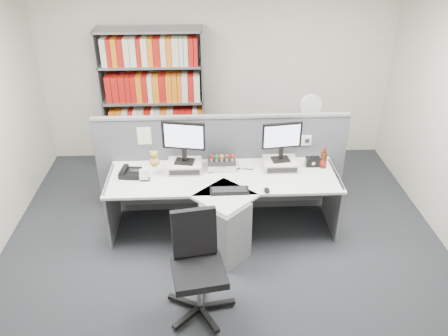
{
  "coord_description": "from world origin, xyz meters",
  "views": [
    {
      "loc": [
        -0.19,
        -3.57,
        3.33
      ],
      "look_at": [
        0.0,
        0.65,
        0.92
      ],
      "focal_mm": 36.41,
      "sensor_mm": 36.0,
      "label": 1
    }
  ],
  "objects_px": {
    "keyboard": "(229,191)",
    "office_chair": "(197,262)",
    "desk": "(224,207)",
    "mouse": "(267,190)",
    "desk_calendar": "(144,176)",
    "filing_cabinet": "(305,154)",
    "monitor_left": "(184,139)",
    "speaker": "(313,162)",
    "desk_fan": "(310,108)",
    "desk_phone": "(130,173)",
    "shelving_unit": "(154,103)",
    "cola_bottle": "(324,160)",
    "monitor_right": "(282,139)",
    "desktop_pc": "(222,164)"
  },
  "relations": [
    {
      "from": "desk_fan",
      "to": "office_chair",
      "type": "bearing_deg",
      "value": -122.0
    },
    {
      "from": "speaker",
      "to": "office_chair",
      "type": "relative_size",
      "value": 0.16
    },
    {
      "from": "desk_calendar",
      "to": "desk_fan",
      "type": "xyz_separation_m",
      "value": [
        2.07,
        1.22,
        0.26
      ]
    },
    {
      "from": "cola_bottle",
      "to": "desk_fan",
      "type": "bearing_deg",
      "value": 88.01
    },
    {
      "from": "desk",
      "to": "desktop_pc",
      "type": "relative_size",
      "value": 8.07
    },
    {
      "from": "desk",
      "to": "desk_calendar",
      "type": "height_order",
      "value": "desk_calendar"
    },
    {
      "from": "monitor_right",
      "to": "desk_calendar",
      "type": "relative_size",
      "value": 3.49
    },
    {
      "from": "keyboard",
      "to": "shelving_unit",
      "type": "distance_m",
      "value": 2.18
    },
    {
      "from": "monitor_left",
      "to": "shelving_unit",
      "type": "relative_size",
      "value": 0.25
    },
    {
      "from": "desk",
      "to": "monitor_left",
      "type": "height_order",
      "value": "monitor_left"
    },
    {
      "from": "desktop_pc",
      "to": "shelving_unit",
      "type": "distance_m",
      "value": 1.68
    },
    {
      "from": "keyboard",
      "to": "office_chair",
      "type": "height_order",
      "value": "office_chair"
    },
    {
      "from": "desktop_pc",
      "to": "desk_phone",
      "type": "bearing_deg",
      "value": -171.51
    },
    {
      "from": "monitor_left",
      "to": "desktop_pc",
      "type": "height_order",
      "value": "monitor_left"
    },
    {
      "from": "desktop_pc",
      "to": "keyboard",
      "type": "height_order",
      "value": "desktop_pc"
    },
    {
      "from": "speaker",
      "to": "desk_fan",
      "type": "bearing_deg",
      "value": 81.41
    },
    {
      "from": "desk",
      "to": "desk_fan",
      "type": "xyz_separation_m",
      "value": [
        1.2,
        1.4,
        0.58
      ]
    },
    {
      "from": "desk_fan",
      "to": "office_chair",
      "type": "distance_m",
      "value": 2.86
    },
    {
      "from": "desk",
      "to": "filing_cabinet",
      "type": "xyz_separation_m",
      "value": [
        1.2,
        1.4,
        -0.11
      ]
    },
    {
      "from": "desktop_pc",
      "to": "shelving_unit",
      "type": "xyz_separation_m",
      "value": [
        -0.89,
        1.41,
        0.21
      ]
    },
    {
      "from": "keyboard",
      "to": "filing_cabinet",
      "type": "relative_size",
      "value": 0.59
    },
    {
      "from": "desk_calendar",
      "to": "speaker",
      "type": "distance_m",
      "value": 1.94
    },
    {
      "from": "monitor_right",
      "to": "mouse",
      "type": "distance_m",
      "value": 0.66
    },
    {
      "from": "mouse",
      "to": "cola_bottle",
      "type": "height_order",
      "value": "cola_bottle"
    },
    {
      "from": "desk_phone",
      "to": "cola_bottle",
      "type": "bearing_deg",
      "value": 2.34
    },
    {
      "from": "monitor_right",
      "to": "desk_phone",
      "type": "height_order",
      "value": "monitor_right"
    },
    {
      "from": "speaker",
      "to": "shelving_unit",
      "type": "bearing_deg",
      "value": 143.63
    },
    {
      "from": "desktop_pc",
      "to": "desk_fan",
      "type": "xyz_separation_m",
      "value": [
        1.21,
        0.96,
        0.27
      ]
    },
    {
      "from": "monitor_right",
      "to": "mouse",
      "type": "xyz_separation_m",
      "value": [
        -0.22,
        -0.51,
        -0.36
      ]
    },
    {
      "from": "desk",
      "to": "monitor_right",
      "type": "bearing_deg",
      "value": 29.97
    },
    {
      "from": "filing_cabinet",
      "to": "cola_bottle",
      "type": "bearing_deg",
      "value": -91.99
    },
    {
      "from": "desk",
      "to": "monitor_left",
      "type": "relative_size",
      "value": 5.28
    },
    {
      "from": "desk",
      "to": "desk_phone",
      "type": "xyz_separation_m",
      "value": [
        -1.05,
        0.28,
        0.3
      ]
    },
    {
      "from": "shelving_unit",
      "to": "desktop_pc",
      "type": "bearing_deg",
      "value": -57.75
    },
    {
      "from": "desktop_pc",
      "to": "mouse",
      "type": "distance_m",
      "value": 0.72
    },
    {
      "from": "desktop_pc",
      "to": "desk_phone",
      "type": "distance_m",
      "value": 1.05
    },
    {
      "from": "monitor_right",
      "to": "desk_phone",
      "type": "relative_size",
      "value": 1.84
    },
    {
      "from": "desktop_pc",
      "to": "desk_fan",
      "type": "bearing_deg",
      "value": 38.51
    },
    {
      "from": "desk",
      "to": "desk_phone",
      "type": "bearing_deg",
      "value": 164.97
    },
    {
      "from": "desk_calendar",
      "to": "filing_cabinet",
      "type": "relative_size",
      "value": 0.19
    },
    {
      "from": "desk",
      "to": "mouse",
      "type": "bearing_deg",
      "value": -15.43
    },
    {
      "from": "desktop_pc",
      "to": "desk_calendar",
      "type": "height_order",
      "value": "desk_calendar"
    },
    {
      "from": "shelving_unit",
      "to": "desk_fan",
      "type": "height_order",
      "value": "shelving_unit"
    },
    {
      "from": "monitor_right",
      "to": "mouse",
      "type": "bearing_deg",
      "value": -113.23
    },
    {
      "from": "monitor_right",
      "to": "desk_fan",
      "type": "relative_size",
      "value": 0.86
    },
    {
      "from": "desk_calendar",
      "to": "desk_fan",
      "type": "bearing_deg",
      "value": 30.54
    },
    {
      "from": "keyboard",
      "to": "mouse",
      "type": "relative_size",
      "value": 4.13
    },
    {
      "from": "cola_bottle",
      "to": "office_chair",
      "type": "xyz_separation_m",
      "value": [
        -1.46,
        -1.36,
        -0.28
      ]
    },
    {
      "from": "desktop_pc",
      "to": "desk_phone",
      "type": "relative_size",
      "value": 1.28
    },
    {
      "from": "speaker",
      "to": "desk",
      "type": "bearing_deg",
      "value": -158.59
    }
  ]
}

